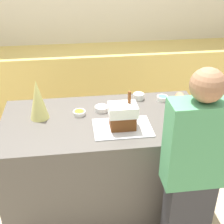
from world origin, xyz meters
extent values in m
plane|color=#C6B28E|center=(0.00, 0.00, 0.00)|extent=(12.00, 12.00, 0.00)
cube|color=beige|center=(0.00, 2.01, 1.30)|extent=(8.00, 0.05, 2.60)
cube|color=#DBBC60|center=(0.00, 1.69, 0.48)|extent=(6.00, 0.60, 0.95)
cube|color=#514C47|center=(0.00, 0.00, 0.46)|extent=(1.68, 0.87, 0.91)
cube|color=silver|center=(0.12, -0.16, 0.92)|extent=(0.45, 0.31, 0.01)
cube|color=brown|center=(0.12, -0.16, 0.97)|extent=(0.19, 0.14, 0.11)
cube|color=white|center=(0.12, -0.16, 1.07)|extent=(0.22, 0.16, 0.09)
cylinder|color=brown|center=(0.17, -0.13, 1.16)|extent=(0.02, 0.02, 0.09)
cone|color=#DBD675|center=(-0.52, 0.09, 1.08)|extent=(0.15, 0.15, 0.33)
cylinder|color=white|center=(-0.01, 0.14, 0.93)|extent=(0.11, 0.11, 0.04)
cylinder|color=orange|center=(-0.01, 0.14, 0.95)|extent=(0.09, 0.09, 0.01)
cylinder|color=white|center=(-0.20, 0.09, 0.93)|extent=(0.10, 0.10, 0.04)
cylinder|color=yellow|center=(-0.20, 0.09, 0.94)|extent=(0.08, 0.08, 0.01)
cylinder|color=white|center=(0.35, 0.32, 0.94)|extent=(0.10, 0.10, 0.05)
cylinder|color=red|center=(0.35, 0.32, 0.96)|extent=(0.08, 0.08, 0.01)
cylinder|color=white|center=(0.56, 0.26, 0.93)|extent=(0.10, 0.10, 0.04)
cylinder|color=#4770DB|center=(0.56, 0.26, 0.95)|extent=(0.08, 0.08, 0.01)
cube|color=#CCB78C|center=(0.71, 0.12, 0.92)|extent=(0.17, 0.14, 0.02)
cube|color=#333338|center=(0.52, -0.65, 0.38)|extent=(0.32, 0.18, 0.76)
cube|color=#4C9966|center=(0.52, -0.65, 1.07)|extent=(0.41, 0.19, 0.61)
sphere|color=#996B4C|center=(0.52, -0.65, 1.47)|extent=(0.21, 0.21, 0.21)
cylinder|color=#996B4C|center=(0.52, -0.45, 1.20)|extent=(0.07, 0.41, 0.07)
camera|label=1|loc=(-0.23, -2.18, 2.20)|focal=50.00mm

